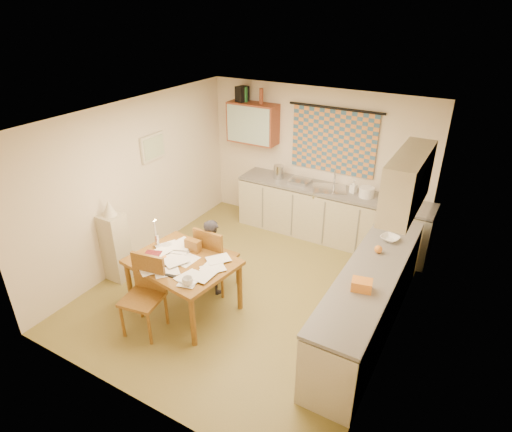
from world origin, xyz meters
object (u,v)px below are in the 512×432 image
Objects in this scene: counter_right at (369,300)px; counter_back at (330,215)px; chair_far at (217,269)px; dining_table at (184,284)px; person at (214,256)px; stove at (339,357)px; shelf_stand at (116,247)px.

counter_back is at bearing 122.67° from counter_right.
counter_back and counter_right have the same top height.
chair_far reaches higher than counter_back.
dining_table is at bearing -160.46° from counter_right.
counter_back is 3.27× the size of chair_far.
counter_right reaches higher than dining_table.
chair_far is at bearing 86.63° from dining_table.
person is (-0.01, -0.07, 0.25)m from chair_far.
dining_table is (-2.24, -0.79, -0.07)m from counter_right.
stove is (-0.00, -1.06, -0.02)m from counter_right.
shelf_stand reaches higher than counter_right.
stove is at bearing -5.41° from shelf_stand.
shelf_stand is at bearing -168.45° from counter_right.
counter_right is 2.14m from person.
counter_back is 3.80× the size of stove.
shelf_stand reaches higher than counter_back.
counter_right is (1.25, -1.95, -0.00)m from counter_back.
chair_far is at bearing -111.98° from counter_back.
counter_back is 2.32m from chair_far.
counter_back is 1.12× the size of counter_right.
counter_back is 3.52m from shelf_stand.
stove is 3.56m from shelf_stand.
stove is at bearing 157.75° from chair_far.
person is at bearing 159.54° from stove.
counter_right is 1.06m from stove.
shelf_stand reaches higher than chair_far.
counter_back is 2.93× the size of person.
person is 1.08× the size of shelf_stand.
stove is 0.61× the size of dining_table.
counter_back is 2.31× the size of dining_table.
person is at bearing 84.31° from chair_far.
counter_back is 2.92m from dining_table.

